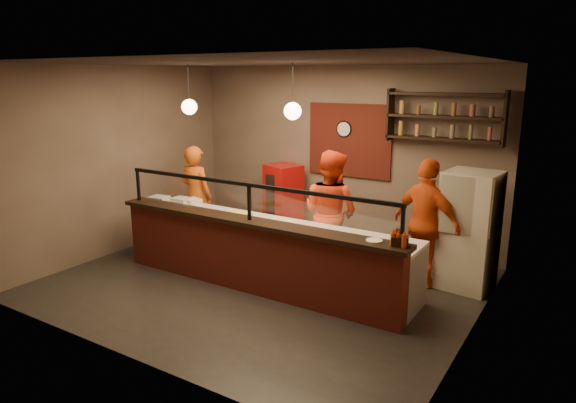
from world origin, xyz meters
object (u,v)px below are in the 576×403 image
Objects in this scene: wall_clock at (344,129)px; fridge at (469,231)px; cook_mid at (330,213)px; condiment_caddy at (400,241)px; pepper_mill at (398,237)px; cook_right at (426,223)px; cook_left at (196,196)px; pizza_dough at (280,222)px; red_cooler at (283,201)px.

wall_clock reaches higher than fridge.
cook_mid is 2.04m from fridge.
pepper_mill is at bearing -176.22° from condiment_caddy.
cook_mid reaches higher than cook_right.
pepper_mill is (4.20, -1.13, 0.25)m from cook_left.
pizza_dough is at bearing 165.19° from condiment_caddy.
wall_clock is 0.17× the size of fridge.
cook_right is 9.45× the size of pepper_mill.
cook_right is at bearing 95.07° from condiment_caddy.
cook_left is at bearing 164.91° from pepper_mill.
pepper_mill is (2.05, -2.73, -0.94)m from wall_clock.
condiment_caddy is (-0.42, -1.73, 0.25)m from fridge.
cook_right is 9.27× the size of condiment_caddy.
wall_clock is 2.49m from pizza_dough.
condiment_caddy is (2.08, -2.72, -0.98)m from wall_clock.
pizza_dough is (0.03, -2.18, -1.19)m from wall_clock.
fridge reaches higher than pepper_mill.
cook_mid is at bearing 142.35° from condiment_caddy.
condiment_caddy is (2.05, -0.54, 0.21)m from pizza_dough.
cook_left reaches higher than pizza_dough.
fridge reaches higher than condiment_caddy.
pepper_mill is (-0.45, -1.73, 0.30)m from fridge.
cook_mid is 1.03× the size of cook_right.
cook_left is at bearing 10.04° from cook_mid.
pizza_dough is at bearing 60.54° from cook_mid.
cook_left is 4.69m from fridge.
cook_right reaches higher than pepper_mill.
cook_left is at bearing 24.02° from cook_right.
cook_left is 1.67m from red_cooler.
fridge is (2.50, -1.00, -1.24)m from wall_clock.
cook_mid is 9.69× the size of pepper_mill.
red_cooler is at bearing -164.29° from wall_clock.
cook_left is 0.97× the size of cook_right.
red_cooler is (1.05, 1.28, -0.22)m from cook_left.
wall_clock is 1.98m from cook_mid.
red_cooler is 6.82× the size of condiment_caddy.
wall_clock is 1.50× the size of pepper_mill.
cook_right is at bearing -32.53° from wall_clock.
cook_right is at bearing 3.00° from red_cooler.
cook_left is at bearing 165.02° from condiment_caddy.
wall_clock is at bearing 127.00° from pepper_mill.
pepper_mill is (1.52, -1.19, 0.19)m from cook_mid.
cook_right reaches higher than pizza_dough.
wall_clock is at bearing -13.36° from cook_right.
red_cooler is 6.95× the size of pepper_mill.
cook_left is 2.26m from pizza_dough.
fridge is 3.67m from red_cooler.
wall_clock reaches higher than cook_left.
condiment_caddy is at bearing -14.81° from pizza_dough.
fridge is (4.65, 0.59, -0.05)m from cook_left.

